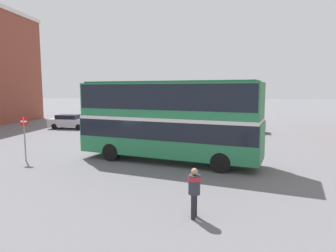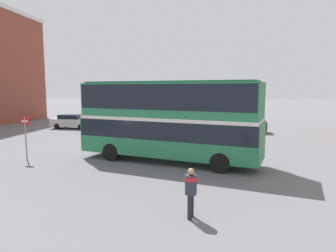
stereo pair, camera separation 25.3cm
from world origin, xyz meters
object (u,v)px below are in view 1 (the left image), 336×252
Objects in this scene: parked_car_kerb_near at (70,122)px; parked_car_kerb_far at (243,124)px; double_decker_bus at (168,116)px; no_entry_sign at (24,132)px; pedestrian_foreground at (194,188)px.

parked_car_kerb_near is 1.05× the size of parked_car_kerb_far.
parked_car_kerb_far reaches higher than parked_car_kerb_near.
double_decker_bus reaches higher than parked_car_kerb_far.
parked_car_kerb_far is at bearing 81.39° from double_decker_bus.
double_decker_bus is at bearing 5.33° from no_entry_sign.
parked_car_kerb_near is at bearing 148.46° from double_decker_bus.
parked_car_kerb_far is 20.18m from no_entry_sign.
parked_car_kerb_far is at bearing 43.76° from no_entry_sign.
pedestrian_foreground is 0.37× the size of parked_car_kerb_near.
pedestrian_foreground reaches higher than parked_car_kerb_far.
no_entry_sign is (-14.56, -13.94, 0.94)m from parked_car_kerb_far.
pedestrian_foreground is 12.45m from no_entry_sign.
no_entry_sign is at bearing 52.99° from parked_car_kerb_far.
pedestrian_foreground is at bearing -52.42° from parked_car_kerb_near.
parked_car_kerb_far is (18.43, -0.42, 0.02)m from parked_car_kerb_near.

